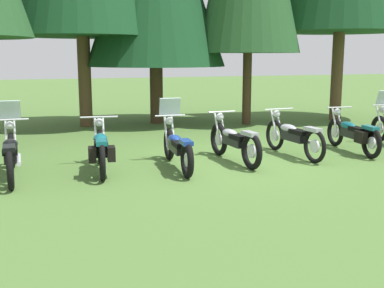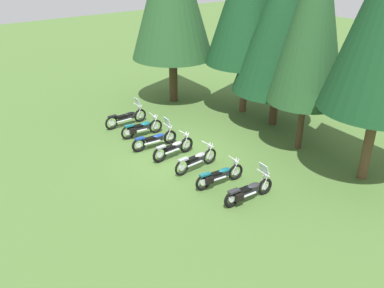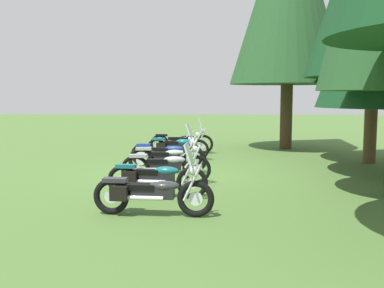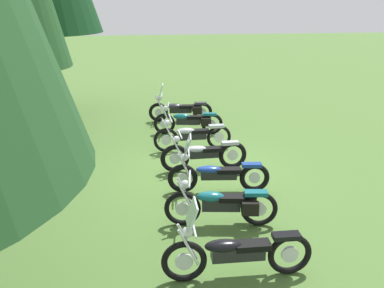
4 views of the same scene
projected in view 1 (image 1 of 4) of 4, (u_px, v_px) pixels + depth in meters
The scene contains 7 objects.
ground_plane at pixel (236, 161), 10.30m from camera, with size 80.00×80.00×0.00m, color #4C7033.
motorcycle_0 at pixel (11, 153), 8.82m from camera, with size 0.72×2.41×1.37m.
motorcycle_1 at pixel (101, 149), 9.27m from camera, with size 0.79×2.19×1.01m.
motorcycle_2 at pixel (177, 146), 9.62m from camera, with size 0.64×2.32×1.35m.
motorcycle_3 at pixel (234, 141), 10.17m from camera, with size 0.64×2.24×1.02m.
motorcycle_4 at pixel (293, 136), 10.78m from camera, with size 0.76×2.27×1.01m.
motorcycle_5 at pixel (354, 134), 11.20m from camera, with size 0.70×2.23×1.00m.
Camera 1 is at (-4.36, -9.12, 2.21)m, focal length 45.26 mm.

